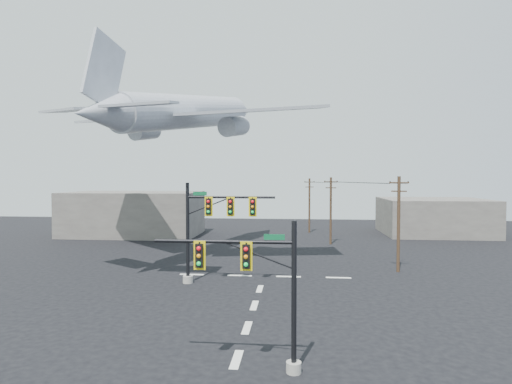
# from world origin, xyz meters

# --- Properties ---
(ground) EXTENTS (120.00, 120.00, 0.00)m
(ground) POSITION_xyz_m (0.00, 0.00, 0.00)
(ground) COLOR black
(ground) RESTS_ON ground
(lane_markings) EXTENTS (14.00, 21.20, 0.01)m
(lane_markings) POSITION_xyz_m (0.00, 5.33, 0.01)
(lane_markings) COLOR silver
(lane_markings) RESTS_ON ground
(signal_mast_near) EXTENTS (6.17, 0.69, 6.30)m
(signal_mast_near) POSITION_xyz_m (1.26, -5.08, 3.39)
(signal_mast_near) COLOR #9C998E
(signal_mast_near) RESTS_ON ground
(signal_mast_far) EXTENTS (7.04, 0.84, 7.66)m
(signal_mast_far) POSITION_xyz_m (-3.95, 9.17, 4.31)
(signal_mast_far) COLOR #9C998E
(signal_mast_far) RESTS_ON ground
(utility_pole_a) EXTENTS (1.62, 0.43, 8.15)m
(utility_pole_a) POSITION_xyz_m (11.26, 14.66, 4.26)
(utility_pole_a) COLOR #442B1D
(utility_pole_a) RESTS_ON ground
(utility_pole_b) EXTENTS (1.63, 0.33, 8.06)m
(utility_pole_b) POSITION_xyz_m (6.72, 29.35, 4.22)
(utility_pole_b) COLOR #442B1D
(utility_pole_b) RESTS_ON ground
(utility_pole_c) EXTENTS (1.54, 0.70, 7.90)m
(utility_pole_c) POSITION_xyz_m (4.49, 39.97, 4.13)
(utility_pole_c) COLOR #442B1D
(utility_pole_c) RESTS_ON ground
(power_lines) EXTENTS (8.24, 25.32, 0.15)m
(power_lines) POSITION_xyz_m (7.59, 27.24, 7.47)
(power_lines) COLOR black
(airliner) EXTENTS (27.66, 29.84, 8.00)m
(airliner) POSITION_xyz_m (-8.19, 19.70, 14.53)
(airliner) COLOR #B7BBC5
(building_left) EXTENTS (18.00, 10.00, 6.00)m
(building_left) POSITION_xyz_m (-20.00, 35.00, 3.00)
(building_left) COLOR slate
(building_left) RESTS_ON ground
(building_right) EXTENTS (14.00, 12.00, 5.00)m
(building_right) POSITION_xyz_m (22.00, 40.00, 2.50)
(building_right) COLOR slate
(building_right) RESTS_ON ground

